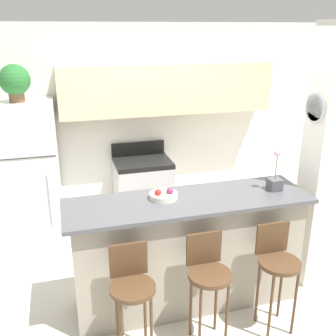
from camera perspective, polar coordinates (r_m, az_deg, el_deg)
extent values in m
plane|color=beige|center=(4.01, 2.77, -18.64)|extent=(14.00, 14.00, 0.00)
cube|color=white|center=(5.20, -3.87, 6.22)|extent=(5.60, 0.06, 2.55)
cube|color=beige|center=(5.00, -0.02, 11.43)|extent=(2.69, 0.32, 0.61)
cube|color=silver|center=(4.97, -4.32, 8.62)|extent=(0.68, 0.28, 0.12)
cube|color=white|center=(4.03, 21.90, 0.76)|extent=(0.36, 0.32, 2.55)
cylinder|color=silver|center=(3.79, 20.59, 8.19)|extent=(0.02, 0.27, 0.27)
cylinder|color=white|center=(3.79, 20.52, 8.19)|extent=(0.01, 0.24, 0.24)
cube|color=gray|center=(3.71, 2.90, -12.35)|extent=(2.06, 0.52, 1.04)
cube|color=#4C4C51|center=(3.46, 3.05, -4.80)|extent=(2.18, 0.64, 0.04)
cube|color=white|center=(4.98, -19.42, -3.94)|extent=(0.74, 0.63, 1.17)
cube|color=white|center=(4.72, -20.60, 5.65)|extent=(0.74, 0.63, 0.55)
cube|color=#333333|center=(4.48, -20.45, 1.31)|extent=(0.71, 0.01, 0.01)
cylinder|color=#B2B2B7|center=(4.64, -16.77, -4.60)|extent=(0.02, 0.02, 0.64)
cube|color=silver|center=(5.14, -3.62, -3.95)|extent=(0.70, 0.58, 0.85)
cube|color=black|center=(4.98, -3.73, 0.85)|extent=(0.70, 0.58, 0.06)
cube|color=black|center=(5.20, -4.38, 2.93)|extent=(0.70, 0.04, 0.16)
cube|color=black|center=(4.86, -2.89, -4.84)|extent=(0.42, 0.01, 0.27)
cylinder|color=#4C331E|center=(3.07, -5.16, -17.00)|extent=(0.35, 0.35, 0.03)
cube|color=#4C331E|center=(3.10, -5.77, -13.08)|extent=(0.30, 0.02, 0.28)
cylinder|color=#4C331E|center=(3.22, -2.42, -22.68)|extent=(0.02, 0.02, 0.64)
cylinder|color=#4C331E|center=(3.36, -7.38, -20.72)|extent=(0.02, 0.02, 0.64)
cylinder|color=#4C331E|center=(3.39, -3.35, -20.17)|extent=(0.02, 0.02, 0.64)
cylinder|color=#4C331E|center=(3.21, 6.09, -15.20)|extent=(0.35, 0.35, 0.03)
cube|color=#4C331E|center=(3.24, 5.23, -11.50)|extent=(0.30, 0.02, 0.28)
cylinder|color=#4C331E|center=(3.30, 4.67, -21.40)|extent=(0.02, 0.02, 0.64)
cylinder|color=#4C331E|center=(3.37, 8.52, -20.57)|extent=(0.02, 0.02, 0.64)
cylinder|color=#4C331E|center=(3.47, 3.32, -19.06)|extent=(0.02, 0.02, 0.64)
cylinder|color=#4C331E|center=(3.53, 6.98, -18.34)|extent=(0.02, 0.02, 0.64)
cylinder|color=#4C331E|center=(3.46, 15.89, -13.15)|extent=(0.35, 0.35, 0.03)
cube|color=#4C331E|center=(3.49, 14.89, -9.75)|extent=(0.30, 0.02, 0.28)
cylinder|color=#4C331E|center=(3.52, 14.68, -19.04)|extent=(0.02, 0.02, 0.64)
cylinder|color=#4C331E|center=(3.63, 17.94, -18.14)|extent=(0.02, 0.02, 0.64)
cylinder|color=#4C331E|center=(3.68, 12.88, -17.02)|extent=(0.02, 0.02, 0.64)
cylinder|color=#4C331E|center=(3.78, 16.03, -16.24)|extent=(0.02, 0.02, 0.64)
cylinder|color=brown|center=(4.66, -21.09, 9.62)|extent=(0.16, 0.16, 0.12)
sphere|color=#286B2D|center=(4.63, -21.37, 11.84)|extent=(0.33, 0.33, 0.33)
cube|color=#4C4C51|center=(3.75, 15.21, -2.30)|extent=(0.12, 0.12, 0.11)
cylinder|color=#386633|center=(3.69, 15.44, 0.14)|extent=(0.01, 0.01, 0.23)
sphere|color=#E5B2D1|center=(3.65, 15.63, 2.18)|extent=(0.07, 0.07, 0.07)
cylinder|color=silver|center=(3.45, -0.66, -4.06)|extent=(0.25, 0.25, 0.05)
sphere|color=#7A2D56|center=(3.43, 0.27, -3.35)|extent=(0.06, 0.06, 0.06)
sphere|color=red|center=(3.40, -1.46, -3.57)|extent=(0.06, 0.06, 0.06)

